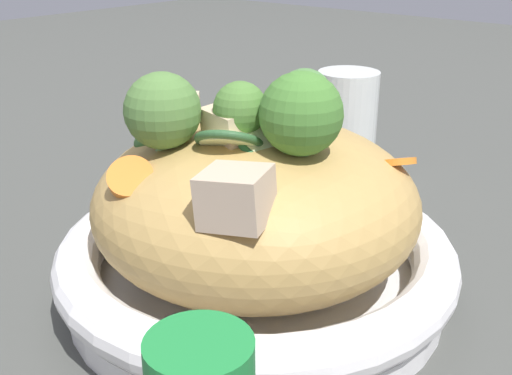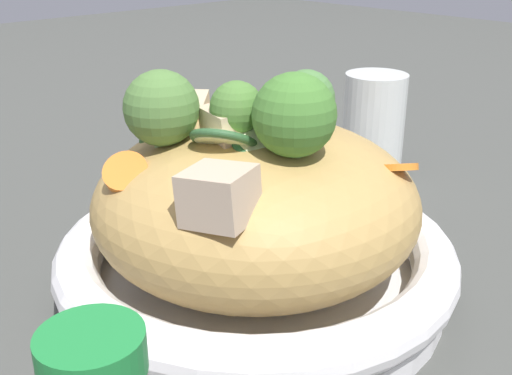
# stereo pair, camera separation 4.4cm
# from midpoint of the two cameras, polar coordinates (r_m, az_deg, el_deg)

# --- Properties ---
(ground_plane) EXTENTS (3.00, 3.00, 0.00)m
(ground_plane) POSITION_cam_midpoint_polar(r_m,az_deg,el_deg) (0.47, -2.66, -9.52)
(ground_plane) COLOR #454642
(serving_bowl) EXTENTS (0.29, 0.29, 0.05)m
(serving_bowl) POSITION_cam_midpoint_polar(r_m,az_deg,el_deg) (0.46, -2.72, -6.83)
(serving_bowl) COLOR white
(serving_bowl) RESTS_ON ground_plane
(noodle_heap) EXTENTS (0.23, 0.23, 0.12)m
(noodle_heap) POSITION_cam_midpoint_polar(r_m,az_deg,el_deg) (0.44, -2.83, -1.38)
(noodle_heap) COLOR tan
(noodle_heap) RESTS_ON serving_bowl
(broccoli_florets) EXTENTS (0.14, 0.13, 0.07)m
(broccoli_florets) POSITION_cam_midpoint_polar(r_m,az_deg,el_deg) (0.40, -4.00, 6.83)
(broccoli_florets) COLOR #96BD70
(broccoli_florets) RESTS_ON serving_bowl
(carrot_coins) EXTENTS (0.14, 0.18, 0.04)m
(carrot_coins) POSITION_cam_midpoint_polar(r_m,az_deg,el_deg) (0.42, -2.26, 4.03)
(carrot_coins) COLOR orange
(carrot_coins) RESTS_ON serving_bowl
(zucchini_slices) EXTENTS (0.14, 0.07, 0.04)m
(zucchini_slices) POSITION_cam_midpoint_polar(r_m,az_deg,el_deg) (0.42, -7.61, 4.63)
(zucchini_slices) COLOR beige
(zucchini_slices) RESTS_ON serving_bowl
(chicken_chunks) EXTENTS (0.17, 0.15, 0.05)m
(chicken_chunks) POSITION_cam_midpoint_polar(r_m,az_deg,el_deg) (0.41, -4.99, 4.33)
(chicken_chunks) COLOR #D2B490
(chicken_chunks) RESTS_ON serving_bowl
(drinking_glass) EXTENTS (0.07, 0.07, 0.11)m
(drinking_glass) POSITION_cam_midpoint_polar(r_m,az_deg,el_deg) (0.69, 6.42, 5.95)
(drinking_glass) COLOR silver
(drinking_glass) RESTS_ON ground_plane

